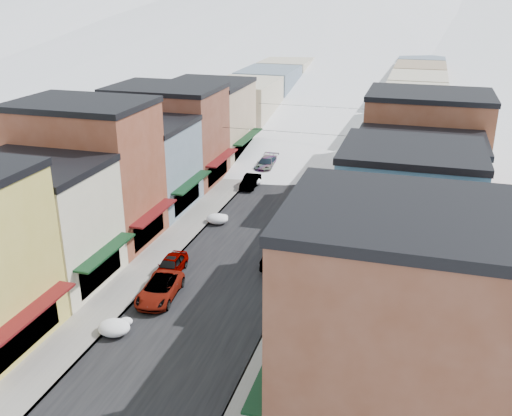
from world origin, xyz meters
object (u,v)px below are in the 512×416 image
Objects in this scene: car_silver_sedan at (171,265)px; car_dark_hatch at (250,181)px; streetlamp_near at (309,219)px; car_green_sedan at (279,255)px; car_white_suv at (160,289)px; trash_can at (329,226)px.

car_dark_hatch is at bearing 87.35° from car_silver_sedan.
car_dark_hatch is at bearing 124.04° from streetlamp_near.
car_green_sedan is (7.80, -17.70, 0.11)m from car_dark_hatch.
car_white_suv is 1.23× the size of car_silver_sedan.
car_silver_sedan is 8.79m from car_green_sedan.
streetlamp_near is at bearing 36.34° from car_silver_sedan.
trash_can is (10.64, -10.26, 0.01)m from car_dark_hatch.
car_white_suv is 25.50m from car_dark_hatch.
streetlamp_near is (9.50, 7.69, 2.04)m from car_silver_sedan.
car_silver_sedan is at bearing -141.02° from streetlamp_near.
streetlamp_near is (8.70, 11.43, 2.03)m from car_white_suv.
streetlamp_near is (9.50, -14.06, 2.07)m from car_dark_hatch.
car_white_suv is 3.82m from car_silver_sedan.
car_white_suv is 18.13m from trash_can.
car_silver_sedan is 21.75m from car_dark_hatch.
car_dark_hatch is 0.86× the size of car_green_sedan.
trash_can is (10.64, 11.49, -0.03)m from car_silver_sedan.
streetlamp_near reaches higher than car_silver_sedan.
trash_can is at bearing -44.58° from car_dark_hatch.
car_dark_hatch is at bearing 136.04° from trash_can.
car_silver_sedan reaches higher than trash_can.
streetlamp_near is at bearing 47.07° from car_white_suv.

